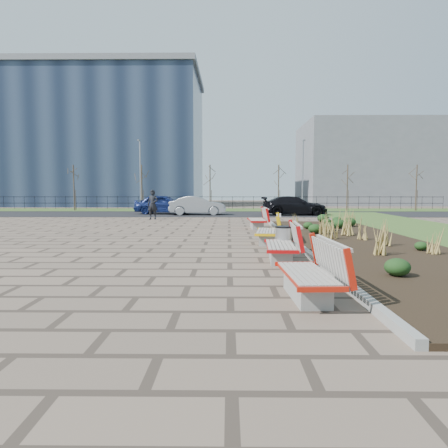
{
  "coord_description": "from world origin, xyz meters",
  "views": [
    {
      "loc": [
        1.64,
        -8.59,
        1.91
      ],
      "look_at": [
        1.5,
        3.0,
        0.9
      ],
      "focal_mm": 32.0,
      "sensor_mm": 36.0,
      "label": 1
    }
  ],
  "objects_px": {
    "bench_a": "(307,270)",
    "pedestrian": "(153,205)",
    "lamp_west": "(140,176)",
    "lamp_east": "(303,176)",
    "bench_c": "(267,229)",
    "car_blue": "(163,204)",
    "bench_d": "(257,219)",
    "car_black": "(294,206)",
    "litter_bin": "(284,241)",
    "bench_b": "(280,243)",
    "car_silver": "(197,205)"
  },
  "relations": [
    {
      "from": "bench_a",
      "to": "pedestrian",
      "type": "xyz_separation_m",
      "value": [
        -6.19,
        18.37,
        0.44
      ]
    },
    {
      "from": "bench_a",
      "to": "lamp_west",
      "type": "xyz_separation_m",
      "value": [
        -9.0,
        27.69,
        2.54
      ]
    },
    {
      "from": "lamp_east",
      "to": "bench_a",
      "type": "bearing_deg",
      "value": -100.23
    },
    {
      "from": "bench_c",
      "to": "car_blue",
      "type": "distance_m",
      "value": 17.63
    },
    {
      "from": "bench_a",
      "to": "pedestrian",
      "type": "distance_m",
      "value": 19.39
    },
    {
      "from": "bench_d",
      "to": "car_black",
      "type": "xyz_separation_m",
      "value": [
        3.44,
        10.02,
        0.21
      ]
    },
    {
      "from": "bench_c",
      "to": "litter_bin",
      "type": "bearing_deg",
      "value": -77.47
    },
    {
      "from": "bench_b",
      "to": "car_silver",
      "type": "bearing_deg",
      "value": 104.62
    },
    {
      "from": "pedestrian",
      "to": "lamp_west",
      "type": "bearing_deg",
      "value": 117.91
    },
    {
      "from": "car_black",
      "to": "lamp_east",
      "type": "height_order",
      "value": "lamp_east"
    },
    {
      "from": "litter_bin",
      "to": "bench_b",
      "type": "bearing_deg",
      "value": -103.67
    },
    {
      "from": "litter_bin",
      "to": "car_black",
      "type": "bearing_deg",
      "value": 79.8
    },
    {
      "from": "bench_b",
      "to": "bench_d",
      "type": "relative_size",
      "value": 1.0
    },
    {
      "from": "bench_c",
      "to": "car_silver",
      "type": "height_order",
      "value": "car_silver"
    },
    {
      "from": "car_black",
      "to": "lamp_west",
      "type": "distance_m",
      "value": 13.74
    },
    {
      "from": "pedestrian",
      "to": "car_blue",
      "type": "distance_m",
      "value": 5.17
    },
    {
      "from": "bench_b",
      "to": "litter_bin",
      "type": "relative_size",
      "value": 2.53
    },
    {
      "from": "bench_b",
      "to": "car_silver",
      "type": "xyz_separation_m",
      "value": [
        -3.69,
        19.03,
        0.21
      ]
    },
    {
      "from": "bench_c",
      "to": "car_black",
      "type": "xyz_separation_m",
      "value": [
        3.44,
        15.27,
        0.21
      ]
    },
    {
      "from": "bench_a",
      "to": "lamp_east",
      "type": "bearing_deg",
      "value": 77.23
    },
    {
      "from": "car_silver",
      "to": "litter_bin",
      "type": "bearing_deg",
      "value": -171.91
    },
    {
      "from": "pedestrian",
      "to": "car_silver",
      "type": "bearing_deg",
      "value": 70.56
    },
    {
      "from": "car_blue",
      "to": "bench_d",
      "type": "bearing_deg",
      "value": -142.68
    },
    {
      "from": "lamp_west",
      "to": "litter_bin",
      "type": "bearing_deg",
      "value": -68.24
    },
    {
      "from": "bench_a",
      "to": "car_silver",
      "type": "xyz_separation_m",
      "value": [
        -3.69,
        22.6,
        0.21
      ]
    },
    {
      "from": "bench_d",
      "to": "lamp_east",
      "type": "bearing_deg",
      "value": 70.47
    },
    {
      "from": "bench_b",
      "to": "car_blue",
      "type": "relative_size",
      "value": 0.48
    },
    {
      "from": "car_silver",
      "to": "car_blue",
      "type": "bearing_deg",
      "value": 66.58
    },
    {
      "from": "bench_d",
      "to": "car_silver",
      "type": "xyz_separation_m",
      "value": [
        -3.69,
        10.27,
        0.21
      ]
    },
    {
      "from": "bench_a",
      "to": "car_silver",
      "type": "distance_m",
      "value": 22.9
    },
    {
      "from": "litter_bin",
      "to": "lamp_west",
      "type": "distance_m",
      "value": 25.06
    },
    {
      "from": "car_blue",
      "to": "lamp_west",
      "type": "distance_m",
      "value": 5.44
    },
    {
      "from": "car_black",
      "to": "lamp_west",
      "type": "height_order",
      "value": "lamp_west"
    },
    {
      "from": "bench_b",
      "to": "lamp_west",
      "type": "relative_size",
      "value": 0.35
    },
    {
      "from": "car_silver",
      "to": "lamp_east",
      "type": "xyz_separation_m",
      "value": [
        8.69,
        5.09,
        2.33
      ]
    },
    {
      "from": "bench_c",
      "to": "lamp_east",
      "type": "bearing_deg",
      "value": 83.49
    },
    {
      "from": "bench_a",
      "to": "bench_b",
      "type": "relative_size",
      "value": 1.0
    },
    {
      "from": "bench_c",
      "to": "bench_b",
      "type": "bearing_deg",
      "value": -82.88
    },
    {
      "from": "car_blue",
      "to": "pedestrian",
      "type": "bearing_deg",
      "value": -170.43
    },
    {
      "from": "car_silver",
      "to": "lamp_east",
      "type": "bearing_deg",
      "value": -63.8
    },
    {
      "from": "car_blue",
      "to": "lamp_west",
      "type": "relative_size",
      "value": 0.73
    },
    {
      "from": "bench_b",
      "to": "car_black",
      "type": "bearing_deg",
      "value": 83.27
    },
    {
      "from": "car_blue",
      "to": "car_black",
      "type": "bearing_deg",
      "value": -89.07
    },
    {
      "from": "bench_d",
      "to": "lamp_west",
      "type": "distance_m",
      "value": 17.98
    },
    {
      "from": "bench_c",
      "to": "car_black",
      "type": "relative_size",
      "value": 0.44
    },
    {
      "from": "litter_bin",
      "to": "pedestrian",
      "type": "distance_m",
      "value": 15.25
    },
    {
      "from": "bench_d",
      "to": "litter_bin",
      "type": "relative_size",
      "value": 2.53
    },
    {
      "from": "bench_d",
      "to": "bench_b",
      "type": "bearing_deg",
      "value": -91.5
    },
    {
      "from": "car_blue",
      "to": "litter_bin",
      "type": "bearing_deg",
      "value": -153.09
    },
    {
      "from": "bench_b",
      "to": "car_black",
      "type": "distance_m",
      "value": 19.1
    }
  ]
}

